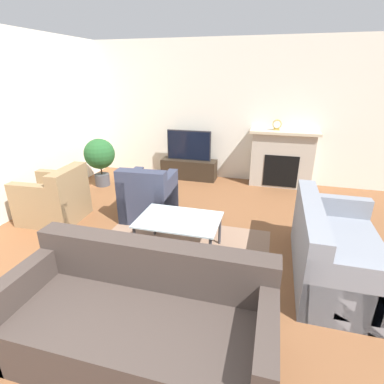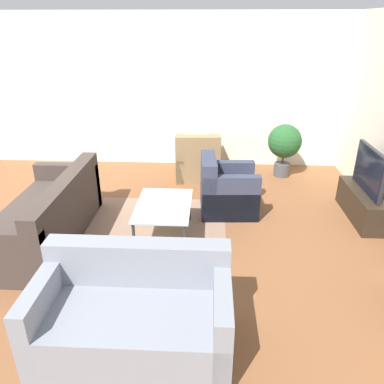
# 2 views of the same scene
# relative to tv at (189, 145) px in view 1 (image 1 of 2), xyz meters

# --- Properties ---
(wall_back) EXTENTS (8.16, 0.06, 2.70)m
(wall_back) POSITION_rel_tv_xyz_m (0.49, 0.29, 0.64)
(wall_back) COLOR silver
(wall_back) RESTS_ON ground_plane
(wall_left) EXTENTS (0.06, 8.18, 2.70)m
(wall_left) POSITION_rel_tv_xyz_m (-2.12, -2.33, 0.64)
(wall_left) COLOR silver
(wall_left) RESTS_ON ground_plane
(area_rug) EXTENTS (2.19, 1.88, 0.00)m
(area_rug) POSITION_rel_tv_xyz_m (0.64, -2.84, -0.71)
(area_rug) COLOR #896B56
(area_rug) RESTS_ON ground_plane
(fireplace) EXTENTS (1.26, 0.43, 1.08)m
(fireplace) POSITION_rel_tv_xyz_m (1.84, 0.07, -0.14)
(fireplace) COLOR #B2A899
(fireplace) RESTS_ON ground_plane
(tv_stand) EXTENTS (1.14, 0.35, 0.41)m
(tv_stand) POSITION_rel_tv_xyz_m (0.00, 0.00, -0.50)
(tv_stand) COLOR #2D2319
(tv_stand) RESTS_ON ground_plane
(tv) EXTENTS (0.91, 0.06, 0.60)m
(tv) POSITION_rel_tv_xyz_m (0.00, 0.00, 0.00)
(tv) COLOR #232328
(tv) RESTS_ON tv_stand
(couch_sectional) EXTENTS (2.02, 0.91, 0.82)m
(couch_sectional) POSITION_rel_tv_xyz_m (0.78, -4.16, -0.42)
(couch_sectional) COLOR #3D332D
(couch_sectional) RESTS_ON ground_plane
(couch_loveseat) EXTENTS (0.87, 1.59, 0.82)m
(couch_loveseat) POSITION_rel_tv_xyz_m (2.39, -2.73, -0.42)
(couch_loveseat) COLOR gray
(couch_loveseat) RESTS_ON ground_plane
(armchair_by_window) EXTENTS (0.87, 0.79, 0.82)m
(armchair_by_window) POSITION_rel_tv_xyz_m (-1.42, -2.35, -0.41)
(armchair_by_window) COLOR #8C704C
(armchair_by_window) RESTS_ON ground_plane
(armchair_accent) EXTENTS (0.75, 0.83, 0.82)m
(armchair_accent) POSITION_rel_tv_xyz_m (-0.10, -1.89, -0.40)
(armchair_accent) COLOR #33384C
(armchair_accent) RESTS_ON ground_plane
(coffee_table) EXTENTS (0.99, 0.68, 0.45)m
(coffee_table) POSITION_rel_tv_xyz_m (0.64, -2.70, -0.30)
(coffee_table) COLOR #333338
(coffee_table) RESTS_ON ground_plane
(potted_plant) EXTENTS (0.58, 0.58, 0.93)m
(potted_plant) POSITION_rel_tv_xyz_m (-1.54, -0.85, -0.12)
(potted_plant) COLOR #47474C
(potted_plant) RESTS_ON ground_plane
(mantel_clock) EXTENTS (0.16, 0.07, 0.19)m
(mantel_clock) POSITION_rel_tv_xyz_m (1.68, 0.08, 0.48)
(mantel_clock) COLOR #B79338
(mantel_clock) RESTS_ON fireplace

